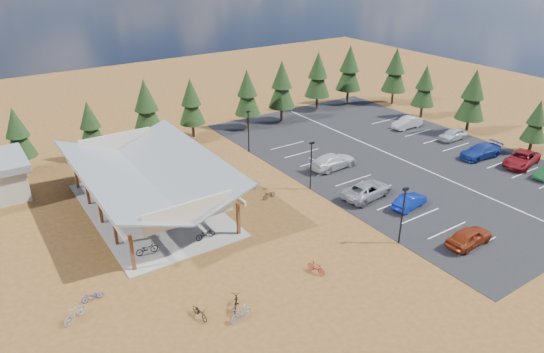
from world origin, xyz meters
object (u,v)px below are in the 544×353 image
Objects in this scene: trash_bin_1 at (231,194)px; car_8 at (453,134)px; lamp_post_1 at (311,162)px; car_6 at (521,159)px; bike_3 at (100,193)px; car_9 at (407,123)px; bike_14 at (251,183)px; bike_8 at (200,312)px; lamp_post_2 at (248,128)px; bike_10 at (92,296)px; trash_bin_0 at (231,194)px; car_0 at (469,237)px; bike_2 at (119,197)px; bike_9 at (74,313)px; bike_5 at (179,213)px; car_3 at (333,161)px; bike_4 at (205,234)px; bike_15 at (210,197)px; car_2 at (367,190)px; bike_6 at (170,189)px; bike_1 at (139,218)px; bike_13 at (241,313)px; bike_16 at (269,195)px; car_1 at (410,201)px; bike_11 at (316,267)px; bike_pavilion at (147,172)px; car_7 at (481,151)px; bike_7 at (152,177)px; bike_12 at (236,303)px; lamp_post_0 at (403,212)px.

car_8 is (31.27, -1.94, 0.32)m from trash_bin_1.
lamp_post_1 is 24.95m from car_6.
car_9 reaches higher than bike_3.
trash_bin_1 is 2.95m from bike_14.
lamp_post_1 is 21.02m from bike_3.
bike_8 is 43.93m from car_9.
lamp_post_2 is 3.36× the size of bike_10.
car_0 reaches higher than trash_bin_0.
bike_2 is 16.33m from bike_9.
bike_14 is at bearing -71.01° from bike_5.
lamp_post_2 is 27.84m from car_0.
bike_2 is 0.33× the size of car_3.
bike_4 is 6.85m from bike_15.
car_2 is at bearing -101.25° from bike_2.
bike_9 is (-11.59, -3.96, -0.01)m from bike_4.
car_3 is at bearing -0.66° from trash_bin_1.
bike_6 is (-4.68, 4.05, 0.11)m from trash_bin_0.
bike_1 is (-16.79, -8.84, -2.42)m from lamp_post_2.
bike_15 reaches higher than trash_bin_1.
bike_2 reaches higher than bike_10.
car_6 is at bearing -3.67° from bike_8.
bike_4 is at bearing 156.16° from bike_13.
car_1 is at bearing 40.75° from bike_16.
lamp_post_1 is 3.23× the size of bike_11.
bike_pavilion is at bearing -120.06° from bike_16.
lamp_post_1 is at bearing -48.60° from bike_14.
bike_1 is 10.56m from bike_10.
car_9 is (0.74, 11.87, -0.04)m from car_7.
bike_2 is at bearing 40.83° from car_0.
bike_9 is 1.20× the size of bike_10.
bike_7 is at bearing 146.68° from bike_10.
bike_10 is at bearing 103.66° from car_3.
bike_1 is at bearing -117.73° from car_6.
bike_16 is (10.78, 12.14, -0.08)m from bike_12.
car_7 is (16.96, 10.76, 0.02)m from car_0.
bike_3 is 0.92× the size of bike_11.
bike_5 is at bearing -66.04° from bike_pavilion.
car_1 is (17.67, -15.22, 0.14)m from bike_6.
bike_5 is (-5.98, -0.98, 0.20)m from trash_bin_1.
trash_bin_0 is 19.49m from bike_9.
bike_9 is at bearing -73.60° from car_9.
bike_7 is 18.77m from bike_10.
bike_15 is 0.34× the size of car_0.
bike_10 is at bearing -143.47° from lamp_post_2.
bike_3 is (-18.31, -1.97, -2.43)m from lamp_post_2.
lamp_post_2 is 2.83× the size of bike_5.
trash_bin_1 is 30.19m from car_9.
lamp_post_0 is 2.91× the size of bike_6.
bike_4 is 10.34m from bike_13.
trash_bin_0 is 0.21× the size of car_8.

